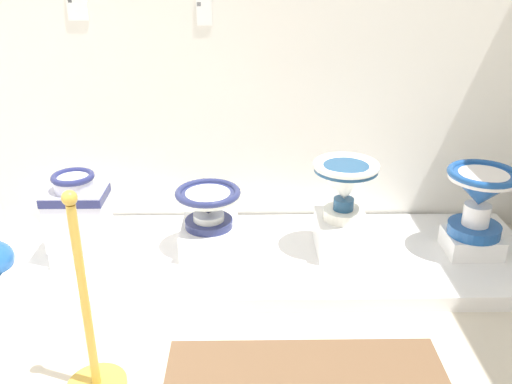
# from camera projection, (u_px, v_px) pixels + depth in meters

# --- Properties ---
(wall_back) EXTENTS (4.05, 0.06, 2.89)m
(wall_back) POSITION_uv_depth(u_px,v_px,m) (274.00, 17.00, 3.48)
(wall_back) COLOR white
(wall_back) RESTS_ON ground_plane
(display_platform) EXTENTS (3.23, 1.04, 0.10)m
(display_platform) POSITION_uv_depth(u_px,v_px,m) (275.00, 258.00, 3.52)
(display_platform) COLOR white
(display_platform) RESTS_ON ground_plane
(plinth_block_rightmost) EXTENTS (0.31, 0.32, 0.09)m
(plinth_block_rightmost) POSITION_uv_depth(u_px,v_px,m) (83.00, 251.00, 3.42)
(plinth_block_rightmost) COLOR white
(plinth_block_rightmost) RESTS_ON display_platform
(antique_toilet_rightmost) EXTENTS (0.36, 0.27, 0.46)m
(antique_toilet_rightmost) POSITION_uv_depth(u_px,v_px,m) (77.00, 210.00, 3.31)
(antique_toilet_rightmost) COLOR silver
(antique_toilet_rightmost) RESTS_ON plinth_block_rightmost
(plinth_block_central_ornate) EXTENTS (0.35, 0.40, 0.16)m
(plinth_block_central_ornate) POSITION_uv_depth(u_px,v_px,m) (209.00, 237.00, 3.50)
(plinth_block_central_ornate) COLOR white
(plinth_block_central_ornate) RESTS_ON display_platform
(antique_toilet_central_ornate) EXTENTS (0.40, 0.40, 0.25)m
(antique_toilet_central_ornate) POSITION_uv_depth(u_px,v_px,m) (208.00, 203.00, 3.41)
(antique_toilet_central_ornate) COLOR navy
(antique_toilet_central_ornate) RESTS_ON plinth_block_central_ornate
(plinth_block_broad_patterned) EXTENTS (0.31, 0.38, 0.22)m
(plinth_block_broad_patterned) POSITION_uv_depth(u_px,v_px,m) (341.00, 235.00, 3.47)
(plinth_block_broad_patterned) COLOR white
(plinth_block_broad_patterned) RESTS_ON display_platform
(antique_toilet_broad_patterned) EXTENTS (0.40, 0.40, 0.37)m
(antique_toilet_broad_patterned) POSITION_uv_depth(u_px,v_px,m) (345.00, 181.00, 3.32)
(antique_toilet_broad_patterned) COLOR white
(antique_toilet_broad_patterned) RESTS_ON plinth_block_broad_patterned
(plinth_block_leftmost) EXTENTS (0.32, 0.28, 0.13)m
(plinth_block_leftmost) POSITION_uv_depth(u_px,v_px,m) (471.00, 243.00, 3.47)
(plinth_block_leftmost) COLOR white
(plinth_block_leftmost) RESTS_ON display_platform
(antique_toilet_leftmost) EXTENTS (0.42, 0.42, 0.42)m
(antique_toilet_leftmost) POSITION_uv_depth(u_px,v_px,m) (480.00, 192.00, 3.33)
(antique_toilet_leftmost) COLOR #1C4D96
(antique_toilet_leftmost) RESTS_ON plinth_block_leftmost
(info_placard_first) EXTENTS (0.13, 0.01, 0.15)m
(info_placard_first) POSITION_uv_depth(u_px,v_px,m) (77.00, 8.00, 3.40)
(info_placard_first) COLOR white
(info_placard_second) EXTENTS (0.10, 0.01, 0.16)m
(info_placard_second) POSITION_uv_depth(u_px,v_px,m) (204.00, 12.00, 3.42)
(info_placard_second) COLOR white
(stanchion_post_near_left) EXTENTS (0.27, 0.27, 0.98)m
(stanchion_post_near_left) POSITION_uv_depth(u_px,v_px,m) (90.00, 338.00, 2.44)
(stanchion_post_near_left) COLOR gold
(stanchion_post_near_left) RESTS_ON ground_plane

